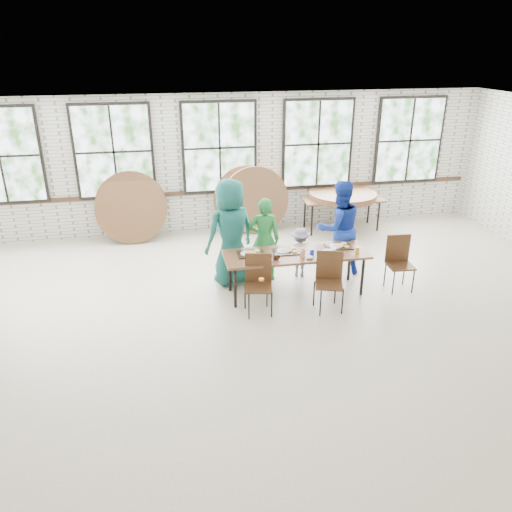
{
  "coord_description": "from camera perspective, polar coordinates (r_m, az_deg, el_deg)",
  "views": [
    {
      "loc": [
        -1.32,
        -6.25,
        3.98
      ],
      "look_at": [
        0.0,
        0.4,
        1.05
      ],
      "focal_mm": 35.0,
      "sensor_mm": 36.0,
      "label": 1
    }
  ],
  "objects": [
    {
      "name": "storage_table",
      "position": [
        11.44,
        9.83,
        6.29
      ],
      "size": [
        1.83,
        0.81,
        0.74
      ],
      "rotation": [
        0.0,
        0.0,
        -0.04
      ],
      "color": "brown",
      "rests_on": "ground"
    },
    {
      "name": "room",
      "position": [
        10.98,
        -4.19,
        12.01
      ],
      "size": [
        12.0,
        12.0,
        12.0
      ],
      "color": "beige",
      "rests_on": "ground"
    },
    {
      "name": "round_tops_leaning",
      "position": [
        10.93,
        -7.27,
        5.91
      ],
      "size": [
        4.17,
        0.47,
        1.5
      ],
      "color": "brown",
      "rests_on": "ground"
    },
    {
      "name": "chair_near_left",
      "position": [
        7.81,
        0.26,
        -2.59
      ],
      "size": [
        0.49,
        0.48,
        0.95
      ],
      "rotation": [
        0.0,
        0.0,
        -0.21
      ],
      "color": "#472C17",
      "rests_on": "ground"
    },
    {
      "name": "dining_table",
      "position": [
        8.33,
        4.6,
        0.01
      ],
      "size": [
        2.4,
        0.81,
        0.74
      ],
      "rotation": [
        0.0,
        0.0,
        -0.0
      ],
      "color": "brown",
      "rests_on": "ground"
    },
    {
      "name": "adult_blue",
      "position": [
        9.12,
        9.43,
        3.16
      ],
      "size": [
        0.91,
        0.74,
        1.75
      ],
      "primitive_type": "imported",
      "rotation": [
        0.0,
        0.0,
        3.24
      ],
      "color": "#1735A5",
      "rests_on": "ground"
    },
    {
      "name": "chair_near_right",
      "position": [
        7.99,
        8.35,
        -2.24
      ],
      "size": [
        0.52,
        0.51,
        0.95
      ],
      "rotation": [
        0.0,
        0.0,
        -0.3
      ],
      "color": "#472C17",
      "rests_on": "ground"
    },
    {
      "name": "round_tops_stacked",
      "position": [
        11.4,
        9.87,
        6.86
      ],
      "size": [
        1.5,
        1.5,
        0.13
      ],
      "color": "brown",
      "rests_on": "storage_table"
    },
    {
      "name": "chair_spare",
      "position": [
        8.9,
        16.01,
        -0.19
      ],
      "size": [
        0.45,
        0.44,
        0.95
      ],
      "rotation": [
        0.0,
        0.0,
        -0.08
      ],
      "color": "#472C17",
      "rests_on": "ground"
    },
    {
      "name": "adult_green",
      "position": [
        8.79,
        0.94,
        1.89
      ],
      "size": [
        0.61,
        0.46,
        1.52
      ],
      "primitive_type": "imported",
      "rotation": [
        0.0,
        0.0,
        2.96
      ],
      "color": "#228037",
      "rests_on": "ground"
    },
    {
      "name": "adult_teal",
      "position": [
        8.63,
        -2.91,
        2.7
      ],
      "size": [
        1.08,
        0.91,
        1.88
      ],
      "primitive_type": "imported",
      "rotation": [
        0.0,
        0.0,
        3.54
      ],
      "color": "#19615F",
      "rests_on": "ground"
    },
    {
      "name": "tabletop_clutter",
      "position": [
        8.29,
        5.39,
        0.44
      ],
      "size": [
        2.0,
        0.6,
        0.11
      ],
      "color": "black",
      "rests_on": "dining_table"
    },
    {
      "name": "toddler",
      "position": [
        9.06,
        5.04,
        0.42
      ],
      "size": [
        0.64,
        0.44,
        0.92
      ],
      "primitive_type": "imported",
      "rotation": [
        0.0,
        0.0,
        2.98
      ],
      "color": "#1B1440",
      "rests_on": "ground"
    }
  ]
}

